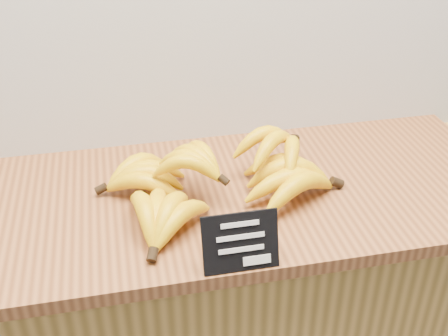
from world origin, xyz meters
TOP-DOWN VIEW (x-y plane):
  - counter_top at (-0.07, 2.75)m, footprint 1.33×0.54m
  - chalkboard_sign at (-0.08, 2.50)m, footprint 0.14×0.04m
  - banana_pile at (-0.08, 2.72)m, footprint 0.54×0.37m

SIDE VIEW (x-z plane):
  - counter_top at x=-0.07m, z-range 0.90..0.93m
  - banana_pile at x=-0.08m, z-range 0.92..1.04m
  - chalkboard_sign at x=-0.08m, z-range 0.93..1.04m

